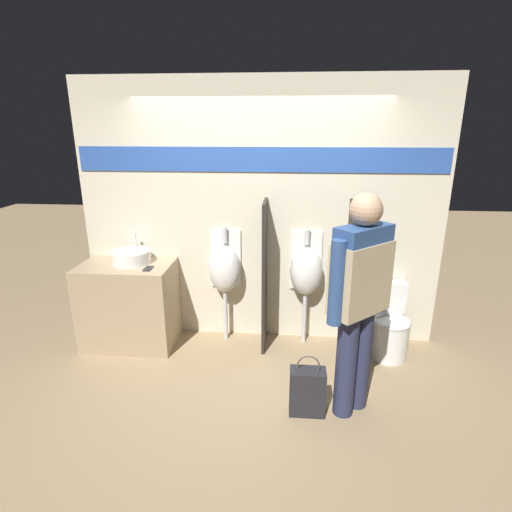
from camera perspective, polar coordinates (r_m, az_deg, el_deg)
The scene contains 12 objects.
ground_plane at distance 4.10m, azimuth -0.20°, elevation -14.88°, with size 16.00×16.00×0.00m, color #997F5B.
display_wall at distance 4.13m, azimuth 0.50°, elevation 5.92°, with size 3.73×0.07×2.70m.
sink_counter at distance 4.43m, azimuth -17.63°, elevation -6.61°, with size 0.94×0.59×0.89m.
sink_basin at distance 4.28m, azimuth -17.35°, elevation -0.09°, with size 0.39×0.39×0.27m.
cell_phone at distance 4.06m, azimuth -15.15°, elevation -1.75°, with size 0.07×0.14×0.01m.
divider_near_counter at distance 4.06m, azimuth 1.22°, elevation -2.95°, with size 0.03×0.43×1.55m.
divider_mid at distance 4.10m, azimuth 13.13°, elevation -3.22°, with size 0.03×0.43×1.55m.
urinal_near_counter at distance 4.18m, azimuth -4.50°, elevation -1.80°, with size 0.34×0.25×1.24m.
urinal_far at distance 4.13m, azimuth 7.18°, elevation -2.12°, with size 0.34×0.25×1.24m.
toilet at distance 4.30m, azimuth 18.48°, elevation -9.53°, with size 0.37×0.54×0.86m.
person_in_vest at distance 3.10m, azimuth 14.51°, elevation -5.07°, with size 0.51×0.48×1.78m.
shopping_bag at distance 3.40m, azimuth 7.33°, elevation -18.59°, with size 0.29×0.16×0.52m.
Camera 1 is at (0.30, -3.43, 2.21)m, focal length 28.00 mm.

